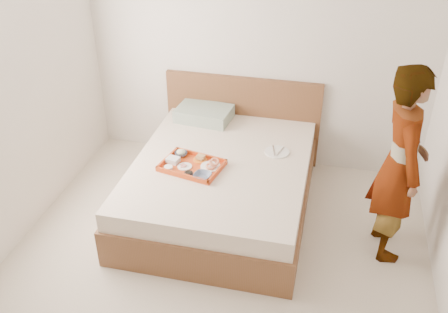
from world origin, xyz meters
name	(u,v)px	position (x,y,z in m)	size (l,w,h in m)	color
ground	(208,285)	(0.00, 0.00, 0.00)	(3.50, 4.00, 0.01)	beige
wall_back	(257,44)	(0.00, 2.00, 1.30)	(3.50, 0.01, 2.60)	silver
bed	(221,185)	(-0.13, 1.00, 0.27)	(1.65, 2.00, 0.53)	brown
headboard	(242,119)	(-0.13, 1.97, 0.47)	(1.65, 0.06, 0.95)	brown
pillow	(204,114)	(-0.49, 1.76, 0.60)	(0.55, 0.38, 0.13)	#A2B4A4
tray	(192,165)	(-0.36, 0.84, 0.55)	(0.52, 0.38, 0.05)	red
prawn_plate	(211,167)	(-0.19, 0.86, 0.55)	(0.18, 0.18, 0.01)	white
navy_bowl_big	(202,176)	(-0.22, 0.69, 0.56)	(0.15, 0.15, 0.04)	#172641
sauce_dish	(189,174)	(-0.35, 0.70, 0.56)	(0.08, 0.08, 0.03)	black
meat_plate	(185,167)	(-0.42, 0.81, 0.55)	(0.13, 0.13, 0.01)	white
bread_plate	(200,160)	(-0.32, 0.95, 0.55)	(0.13, 0.13, 0.01)	orange
salad_bowl	(181,154)	(-0.51, 0.99, 0.56)	(0.11, 0.11, 0.04)	#172641
plastic_tub	(173,160)	(-0.54, 0.86, 0.57)	(0.11, 0.09, 0.05)	silver
cheese_round	(168,168)	(-0.55, 0.75, 0.56)	(0.08, 0.08, 0.03)	white
dinner_plate	(277,152)	(0.34, 1.27, 0.54)	(0.23, 0.23, 0.01)	white
person	(400,165)	(1.36, 0.80, 0.84)	(0.61, 0.40, 1.68)	white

